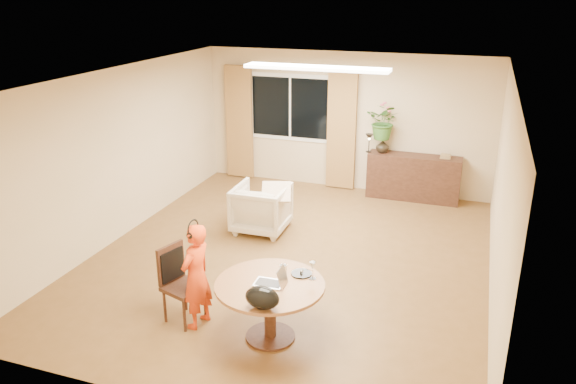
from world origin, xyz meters
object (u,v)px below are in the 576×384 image
object	(u,v)px
dining_chair	(184,285)
child	(196,276)
dining_table	(270,295)
armchair	(261,208)
sideboard	(413,177)

from	to	relation	value
dining_chair	child	bearing A→B (deg)	9.67
dining_chair	child	distance (m)	0.25
dining_chair	dining_table	bearing A→B (deg)	17.79
dining_table	armchair	size ratio (longest dim) A/B	1.43
child	armchair	xyz separation A→B (m)	(-0.30, 2.74, -0.25)
dining_chair	sideboard	bearing A→B (deg)	85.80
dining_chair	sideboard	world-z (taller)	dining_chair
dining_chair	child	xyz separation A→B (m)	(0.19, -0.03, 0.17)
child	dining_table	bearing A→B (deg)	101.40
armchair	dining_chair	bearing A→B (deg)	91.23
dining_chair	armchair	bearing A→B (deg)	110.05
dining_chair	armchair	xyz separation A→B (m)	(-0.11, 2.71, -0.08)
child	armchair	size ratio (longest dim) A/B	1.50
armchair	dining_table	bearing A→B (deg)	112.37
dining_chair	armchair	size ratio (longest dim) A/B	1.10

